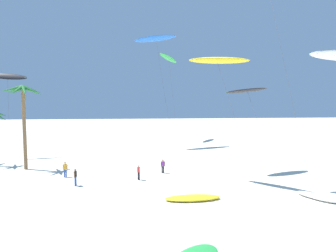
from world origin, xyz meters
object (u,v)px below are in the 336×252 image
object	(u,v)px
person_near_right	(139,172)
person_far_watcher	(75,177)
flying_kite_1	(169,58)
person_mid_field	(65,169)
flying_kite_3	(8,76)
flying_kite_0	(217,60)
grounded_kite_0	(317,196)
palm_tree_4	(23,100)
person_foreground_walker	(163,165)
flying_kite_4	(156,39)
flying_kite_7	(247,91)
grounded_kite_1	(193,198)

from	to	relation	value
person_near_right	person_far_watcher	world-z (taller)	person_far_watcher
flying_kite_1	person_far_watcher	size ratio (longest dim) A/B	11.51
person_mid_field	flying_kite_3	bearing A→B (deg)	129.64
flying_kite_0	grounded_kite_0	world-z (taller)	flying_kite_0
palm_tree_4	person_mid_field	distance (m)	10.35
person_near_right	person_far_watcher	bearing A→B (deg)	-167.57
flying_kite_3	person_near_right	size ratio (longest dim) A/B	8.00
flying_kite_0	person_mid_field	world-z (taller)	flying_kite_0
person_foreground_walker	flying_kite_0	bearing A→B (deg)	-40.05
flying_kite_0	flying_kite_3	xyz separation A→B (m)	(-26.69, 17.06, -0.16)
person_far_watcher	palm_tree_4	bearing A→B (deg)	133.83
flying_kite_0	person_foreground_walker	size ratio (longest dim) A/B	8.09
person_near_right	person_far_watcher	size ratio (longest dim) A/B	0.96
palm_tree_4	flying_kite_1	size ratio (longest dim) A/B	0.53
flying_kite_1	flying_kite_4	world-z (taller)	flying_kite_4
person_mid_field	flying_kite_1	bearing A→B (deg)	64.06
flying_kite_0	flying_kite_3	world-z (taller)	flying_kite_0
flying_kite_4	grounded_kite_0	world-z (taller)	flying_kite_4
flying_kite_4	grounded_kite_0	size ratio (longest dim) A/B	6.14
grounded_kite_0	flying_kite_7	bearing A→B (deg)	100.80
flying_kite_0	flying_kite_4	xyz separation A→B (m)	(-4.02, 25.05, 7.88)
grounded_kite_0	person_near_right	size ratio (longest dim) A/B	2.21
flying_kite_1	grounded_kite_1	xyz separation A→B (m)	(-2.95, -39.54, -17.91)
flying_kite_7	person_near_right	distance (m)	15.45
person_mid_field	palm_tree_4	bearing A→B (deg)	142.34
flying_kite_7	person_foreground_walker	xyz separation A→B (m)	(-9.84, 0.05, -8.55)
flying_kite_1	person_mid_field	distance (m)	38.48
flying_kite_3	person_far_watcher	world-z (taller)	flying_kite_3
grounded_kite_0	grounded_kite_1	world-z (taller)	grounded_kite_0
person_mid_field	person_far_watcher	bearing A→B (deg)	-62.38
grounded_kite_0	person_mid_field	world-z (taller)	person_mid_field
palm_tree_4	person_mid_field	xyz separation A→B (m)	(5.68, -4.38, -7.46)
flying_kite_7	person_near_right	world-z (taller)	flying_kite_7
flying_kite_1	person_far_watcher	distance (m)	40.63
palm_tree_4	flying_kite_1	distance (m)	35.09
flying_kite_3	person_mid_field	xyz separation A→B (m)	(11.15, -13.46, -11.04)
flying_kite_7	person_far_watcher	xyz separation A→B (m)	(-18.68, -3.86, -8.51)
grounded_kite_0	person_far_watcher	bearing A→B (deg)	163.21
flying_kite_1	flying_kite_7	world-z (taller)	flying_kite_1
grounded_kite_1	person_mid_field	distance (m)	14.85
flying_kite_0	flying_kite_4	size ratio (longest dim) A/B	0.60
flying_kite_7	grounded_kite_1	size ratio (longest dim) A/B	2.18
person_near_right	person_foreground_walker	bearing A→B (deg)	42.78
grounded_kite_0	person_mid_field	bearing A→B (deg)	156.80
flying_kite_0	flying_kite_1	bearing A→B (deg)	90.79
flying_kite_7	person_mid_field	bearing A→B (deg)	-178.62
flying_kite_1	flying_kite_7	size ratio (longest dim) A/B	1.90
flying_kite_3	grounded_kite_1	xyz separation A→B (m)	(23.26, -22.02, -11.79)
flying_kite_0	grounded_kite_0	bearing A→B (deg)	-41.22
grounded_kite_0	grounded_kite_1	distance (m)	10.30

